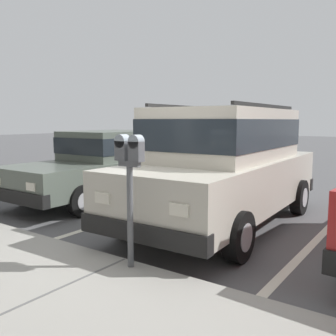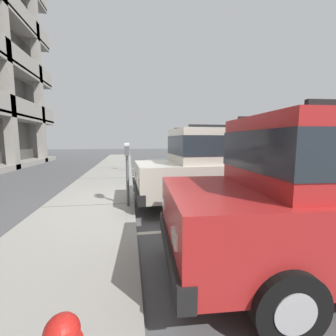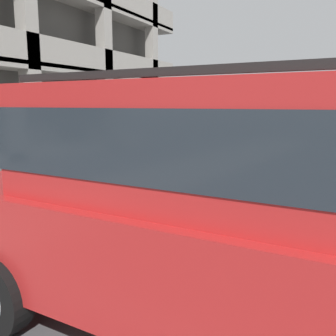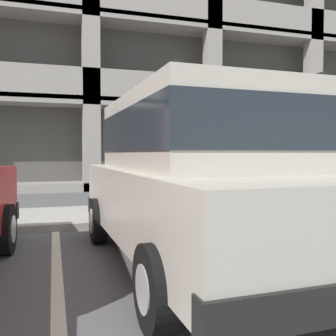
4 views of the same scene
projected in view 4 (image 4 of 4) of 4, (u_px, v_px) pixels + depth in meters
ground_plane at (152, 231)px, 6.57m from camera, size 80.00×80.00×0.10m
sidewalk at (136, 214)px, 7.81m from camera, size 40.00×2.20×0.12m
parking_stall_lines at (278, 239)px, 5.71m from camera, size 13.13×4.80×0.01m
silver_suv at (194, 173)px, 4.36m from camera, size 2.12×4.83×2.03m
parking_meter_near at (136, 157)px, 6.79m from camera, size 0.35×0.12×1.51m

